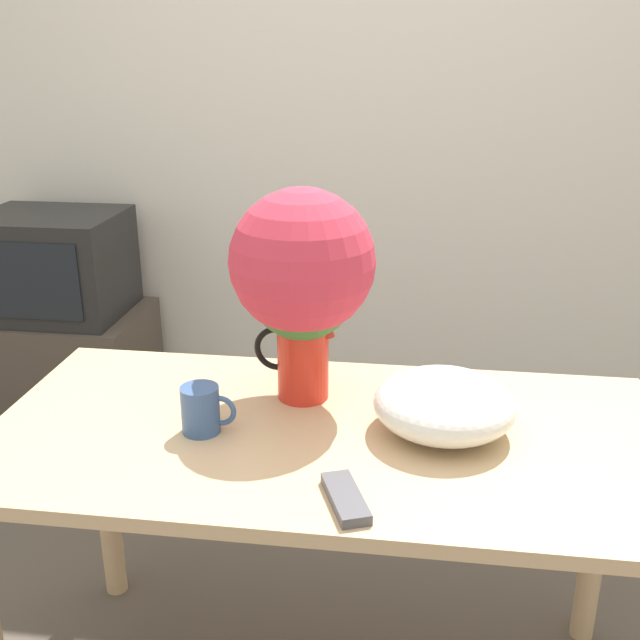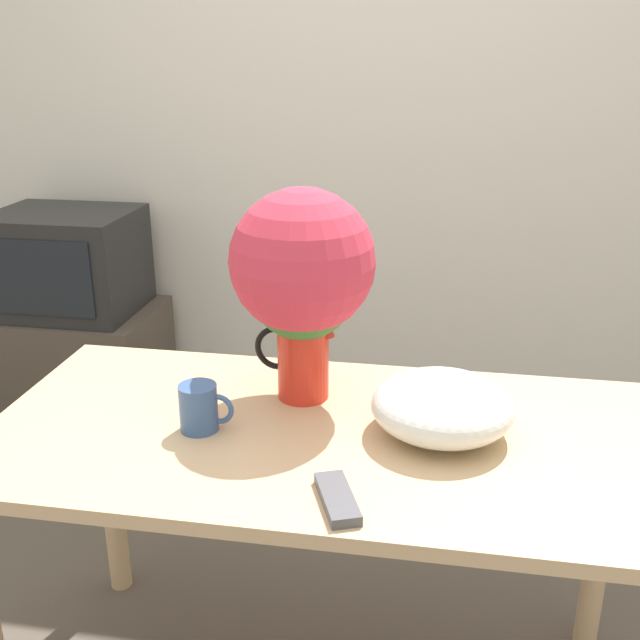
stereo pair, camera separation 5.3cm
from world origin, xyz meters
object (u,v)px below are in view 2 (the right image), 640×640
(tv_set, at_px, (67,262))
(flower_vase, at_px, (303,274))
(white_bowl, at_px, (442,406))
(coffee_mug, at_px, (200,408))

(tv_set, bearing_deg, flower_vase, -43.81)
(flower_vase, xyz_separation_m, white_bowl, (0.31, -0.12, -0.23))
(white_bowl, height_order, tv_set, tv_set)
(white_bowl, relative_size, tv_set, 0.54)
(white_bowl, bearing_deg, coffee_mug, -171.91)
(coffee_mug, height_order, white_bowl, white_bowl)
(coffee_mug, height_order, tv_set, tv_set)
(flower_vase, distance_m, tv_set, 1.67)
(flower_vase, relative_size, tv_set, 0.89)
(flower_vase, xyz_separation_m, coffee_mug, (-0.18, -0.19, -0.24))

